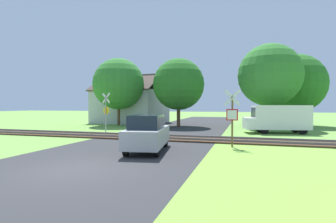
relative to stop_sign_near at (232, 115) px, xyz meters
The scene contains 13 objects.
ground_plane 8.43m from the stop_sign_near, 127.75° to the right, with size 160.00×160.00×0.00m, color #6B9942.
road_asphalt 7.00m from the stop_sign_near, 138.15° to the right, with size 8.09×80.00×0.01m, color #2D2D30.
grass_verge 8.92m from the stop_sign_near, 76.85° to the right, with size 6.00×20.00×0.01m, color #75A83B.
rail_track 5.81m from the stop_sign_near, 155.24° to the left, with size 60.00×2.60×0.22m.
stop_sign_near is the anchor object (origin of this frame).
crossing_sign_far 11.44m from the stop_sign_near, 154.78° to the left, with size 0.85×0.27×3.26m.
house 20.99m from the stop_sign_near, 129.45° to the left, with size 9.17×7.62×6.08m.
tree_left 17.79m from the stop_sign_near, 136.94° to the left, with size 5.64×5.64×7.41m.
tree_right 13.53m from the stop_sign_near, 77.17° to the left, with size 6.04×6.04×8.16m.
tree_center 14.08m from the stop_sign_near, 116.15° to the left, with size 5.41×5.41×7.13m.
tree_far 18.12m from the stop_sign_near, 70.77° to the left, with size 6.30×6.30×7.74m.
mail_truck 8.81m from the stop_sign_near, 68.86° to the left, with size 5.16×2.74×2.24m.
parked_car 4.65m from the stop_sign_near, 148.35° to the right, with size 2.26×4.21×1.78m.
Camera 1 is at (5.73, -7.77, 2.25)m, focal length 28.00 mm.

